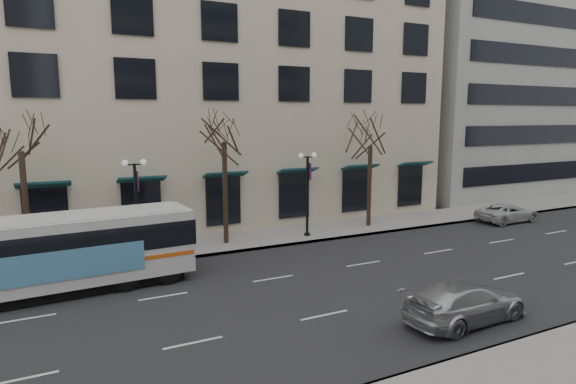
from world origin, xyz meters
TOP-DOWN VIEW (x-y plane):
  - ground at (0.00, 0.00)m, footprint 160.00×160.00m
  - sidewalk_far at (5.00, 9.00)m, footprint 80.00×4.00m
  - building_hotel at (-2.00, 21.00)m, footprint 40.00×20.00m
  - building_office at (32.00, 21.00)m, footprint 25.00×20.00m
  - tree_far_left at (-10.00, 8.80)m, footprint 3.60×3.60m
  - tree_far_mid at (0.00, 8.80)m, footprint 3.60×3.60m
  - tree_far_right at (10.00, 8.80)m, footprint 3.60×3.60m
  - lamp_post_left at (-4.99, 8.20)m, footprint 1.22×0.45m
  - lamp_post_right at (5.01, 8.20)m, footprint 1.22×0.45m
  - city_bus at (-9.25, 4.60)m, footprint 12.27×3.36m
  - silver_car at (4.31, -5.00)m, footprint 5.12×2.33m
  - white_pickup at (19.85, 5.92)m, footprint 4.70×2.20m

SIDE VIEW (x-z plane):
  - ground at x=0.00m, z-range 0.00..0.00m
  - sidewalk_far at x=5.00m, z-range 0.00..0.15m
  - white_pickup at x=19.85m, z-range 0.00..1.30m
  - silver_car at x=4.31m, z-range 0.00..1.45m
  - city_bus at x=-9.25m, z-range 0.15..3.44m
  - lamp_post_left at x=-4.99m, z-range 0.34..5.55m
  - lamp_post_right at x=5.01m, z-range 0.34..5.55m
  - tree_far_right at x=10.00m, z-range 2.39..10.45m
  - tree_far_left at x=-10.00m, z-range 2.53..10.87m
  - tree_far_mid at x=0.00m, z-range 2.63..11.18m
  - building_hotel at x=-2.00m, z-range 0.00..24.00m
  - building_office at x=32.00m, z-range 0.00..35.00m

